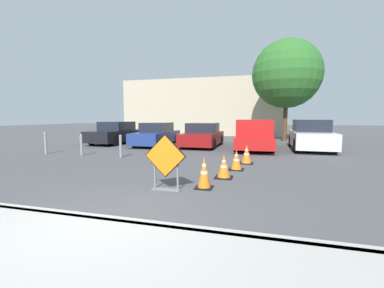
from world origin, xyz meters
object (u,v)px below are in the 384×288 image
Objects in this scene: road_closed_sign at (165,161)px; parked_car_fourth at (311,136)px; parked_car_third at (203,136)px; traffic_cone_second at (224,167)px; parked_car_nearest at (116,133)px; bollard_second at (81,144)px; pickup_truck at (254,136)px; bollard_third at (45,142)px; traffic_cone_fourth at (247,154)px; traffic_cone_third at (236,160)px; parked_car_second at (157,135)px; bollard_nearest at (121,145)px; traffic_cone_nearest at (204,173)px.

road_closed_sign is 0.30× the size of parked_car_fourth.
traffic_cone_second is at bearing 107.80° from parked_car_third.
bollard_second is at bearing 109.34° from parked_car_nearest.
traffic_cone_second is at bearing 66.28° from parked_car_fourth.
pickup_truck is at bearing 171.75° from parked_car_third.
pickup_truck is 2.99m from parked_car_fourth.
traffic_cone_second is at bearing -16.24° from bollard_third.
parked_car_nearest reaches higher than traffic_cone_fourth.
road_closed_sign reaches higher than traffic_cone_third.
bollard_second is (-5.69, 4.19, -0.20)m from road_closed_sign.
parked_car_nearest is at bearing 83.87° from bollard_third.
bollard_nearest is at bearing 93.58° from parked_car_second.
traffic_cone_nearest is 9.31m from bollard_third.
traffic_cone_third is 0.93× the size of traffic_cone_fourth.
parked_car_third is 5.89m from parked_car_fourth.
traffic_cone_nearest is at bearing 117.88° from parked_car_second.
parked_car_nearest is 8.87m from pickup_truck.
pickup_truck is (0.58, 7.08, 0.40)m from traffic_cone_second.
traffic_cone_nearest is 0.17× the size of parked_car_second.
traffic_cone_nearest reaches higher than traffic_cone_second.
traffic_cone_fourth is 0.68× the size of bollard_third.
pickup_truck reaches higher than parked_car_fourth.
traffic_cone_fourth is at bearing 68.53° from road_closed_sign.
bollard_nearest is 3.98m from bollard_third.
bollard_third is at bearing 156.18° from traffic_cone_nearest.
traffic_cone_fourth is (0.25, 1.26, 0.03)m from traffic_cone_third.
traffic_cone_nearest is 9.65m from parked_car_fourth.
pickup_truck is at bearing 78.80° from road_closed_sign.
parked_car_second is (-5.55, 6.33, 0.32)m from traffic_cone_third.
parked_car_nearest is (-7.13, 9.37, -0.04)m from road_closed_sign.
parked_car_fourth is 11.53m from bollard_second.
parked_car_second is at bearing 114.47° from road_closed_sign.
parked_car_fourth is at bearing 59.57° from traffic_cone_fourth.
parked_car_third is at bearing 37.56° from bollard_third.
bollard_nearest is 0.94× the size of bollard_third.
pickup_truck reaches higher than parked_car_nearest.
traffic_cone_second is 7.12m from pickup_truck.
pickup_truck is 5.40× the size of bollard_third.
parked_car_nearest reaches higher than parked_car_third.
traffic_cone_fourth is at bearing -0.53° from bollard_second.
road_closed_sign is 1.28× the size of bollard_third.
parked_car_nearest is at bearing 149.05° from traffic_cone_fourth.
road_closed_sign is 7.07m from bollard_second.
bollard_second is at bearing 169.34° from traffic_cone_third.
traffic_cone_nearest is 2.49m from traffic_cone_third.
bollard_third is (-8.82, 2.57, 0.23)m from traffic_cone_second.
traffic_cone_second is at bearing 140.72° from parked_car_nearest.
bollard_nearest is (-2.46, -4.95, -0.12)m from parked_car_third.
parked_car_third reaches higher than traffic_cone_nearest.
parked_car_second is at bearing 131.24° from traffic_cone_third.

